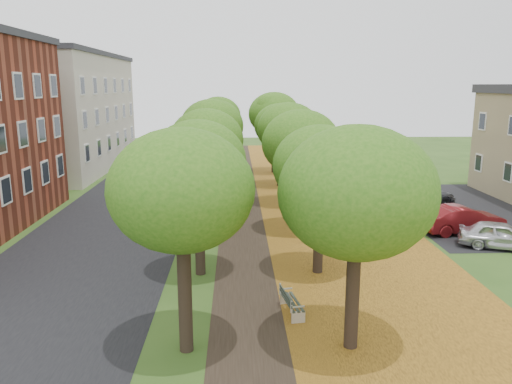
{
  "coord_description": "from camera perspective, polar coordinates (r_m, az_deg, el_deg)",
  "views": [
    {
      "loc": [
        -0.72,
        -13.27,
        7.54
      ],
      "look_at": [
        0.23,
        10.17,
        2.5
      ],
      "focal_mm": 35.0,
      "sensor_mm": 36.0,
      "label": 1
    }
  ],
  "objects": [
    {
      "name": "car_red",
      "position": [
        28.02,
        22.51,
        -2.92
      ],
      "size": [
        4.51,
        2.11,
        1.43
      ],
      "primitive_type": "imported",
      "rotation": [
        0.0,
        0.0,
        1.71
      ],
      "color": "maroon",
      "rests_on": "ground"
    },
    {
      "name": "car_grey",
      "position": [
        34.08,
        18.26,
        -0.18
      ],
      "size": [
        4.55,
        2.23,
        1.27
      ],
      "primitive_type": "imported",
      "rotation": [
        0.0,
        0.0,
        1.47
      ],
      "color": "#343439",
      "rests_on": "ground"
    },
    {
      "name": "building_cream",
      "position": [
        49.11,
        -21.94,
        8.54
      ],
      "size": [
        10.3,
        20.3,
        10.4
      ],
      "color": "beige",
      "rests_on": "ground"
    },
    {
      "name": "car_white",
      "position": [
        36.19,
        16.62,
        0.62
      ],
      "size": [
        5.0,
        3.18,
        1.29
      ],
      "primitive_type": "imported",
      "rotation": [
        0.0,
        0.0,
        1.33
      ],
      "color": "silver",
      "rests_on": "ground"
    },
    {
      "name": "car_silver",
      "position": [
        26.17,
        26.2,
        -4.45
      ],
      "size": [
        4.04,
        2.77,
        1.28
      ],
      "primitive_type": "imported",
      "rotation": [
        0.0,
        0.0,
        1.2
      ],
      "color": "silver",
      "rests_on": "ground"
    },
    {
      "name": "tree_row_east",
      "position": [
        28.61,
        4.38,
        6.46
      ],
      "size": [
        4.11,
        34.11,
        6.51
      ],
      "color": "black",
      "rests_on": "ground"
    },
    {
      "name": "leaf_verge",
      "position": [
        29.81,
        8.82,
        -2.66
      ],
      "size": [
        7.5,
        70.0,
        0.01
      ],
      "primitive_type": "cube",
      "color": "#B57921",
      "rests_on": "ground"
    },
    {
      "name": "tree_row_west",
      "position": [
        28.45,
        -5.33,
        6.41
      ],
      "size": [
        4.11,
        34.11,
        6.51
      ],
      "color": "black",
      "rests_on": "ground"
    },
    {
      "name": "parking_lot",
      "position": [
        33.41,
        22.95,
        -1.9
      ],
      "size": [
        9.0,
        16.0,
        0.01
      ],
      "primitive_type": "cube",
      "color": "black",
      "rests_on": "ground"
    },
    {
      "name": "footpath",
      "position": [
        29.27,
        -0.84,
        -2.8
      ],
      "size": [
        3.2,
        70.0,
        0.01
      ],
      "primitive_type": "cube",
      "color": "black",
      "rests_on": "ground"
    },
    {
      "name": "bench",
      "position": [
        17.18,
        3.98,
        -12.46
      ],
      "size": [
        0.73,
        1.68,
        0.77
      ],
      "rotation": [
        0.0,
        0.0,
        1.73
      ],
      "color": "#242D27",
      "rests_on": "ground"
    },
    {
      "name": "ground",
      "position": [
        15.28,
        0.71,
        -17.44
      ],
      "size": [
        120.0,
        120.0,
        0.0
      ],
      "primitive_type": "plane",
      "color": "#2D4C19",
      "rests_on": "ground"
    },
    {
      "name": "street_asphalt",
      "position": [
        30.04,
        -15.31,
        -2.85
      ],
      "size": [
        8.0,
        70.0,
        0.01
      ],
      "primitive_type": "cube",
      "color": "black",
      "rests_on": "ground"
    }
  ]
}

